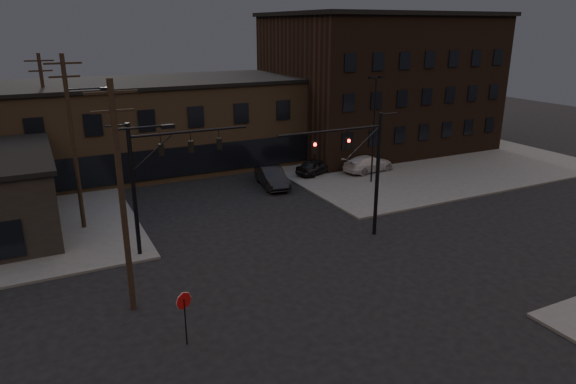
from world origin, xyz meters
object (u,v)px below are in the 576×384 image
Objects in this scene: traffic_signal_far at (155,172)px; parked_car_lot_a at (315,166)px; parked_car_lot_b at (368,164)px; car_crossing at (272,177)px; stop_sign at (184,306)px; traffic_signal_near at (363,164)px.

traffic_signal_far reaches higher than parked_car_lot_a.
car_crossing reaches higher than parked_car_lot_b.
traffic_signal_far is 10.55m from stop_sign.
parked_car_lot_a is at bearing 64.06° from parked_car_lot_b.
stop_sign reaches higher than parked_car_lot_b.
stop_sign is at bearing -154.10° from traffic_signal_near.
stop_sign is at bearing 121.75° from parked_car_lot_b.
parked_car_lot_b is (4.77, -1.55, 0.04)m from parked_car_lot_a.
traffic_signal_near is at bearing 25.90° from stop_sign.
traffic_signal_near is at bearing 135.00° from parked_car_lot_b.
parked_car_lot_b is at bearing 52.96° from traffic_signal_near.
car_crossing is at bearing 55.86° from stop_sign.
parked_car_lot_b is at bearing 39.71° from stop_sign.
traffic_signal_near is at bearing 140.17° from parked_car_lot_a.
car_crossing is (-5.03, -1.40, -0.01)m from parked_car_lot_a.
parked_car_lot_b is at bearing 22.47° from traffic_signal_far.
stop_sign is 0.60× the size of parked_car_lot_a.
parked_car_lot_b is 1.00× the size of car_crossing.
traffic_signal_far is 1.56× the size of parked_car_lot_b.
traffic_signal_far is 1.57× the size of car_crossing.
traffic_signal_near is 1.56× the size of parked_car_lot_b.
stop_sign is at bearing -97.32° from traffic_signal_far.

